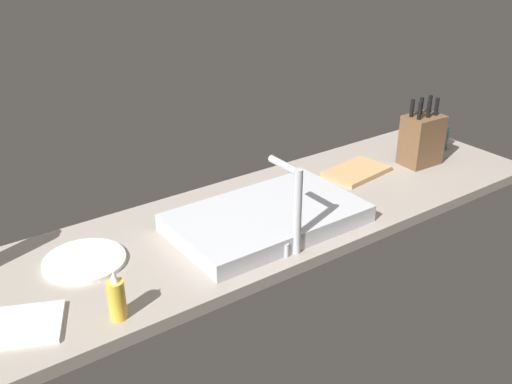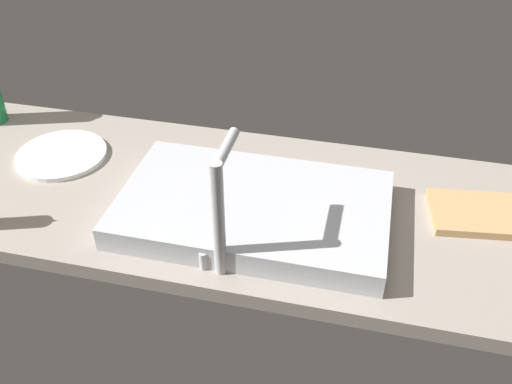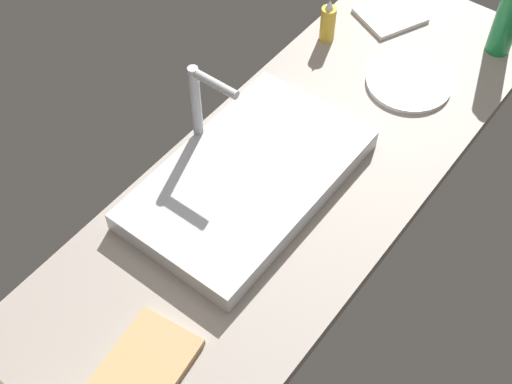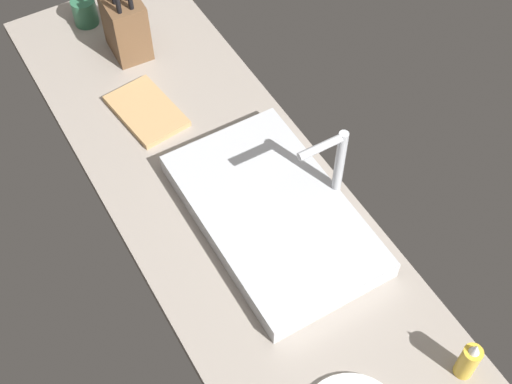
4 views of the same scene
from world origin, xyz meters
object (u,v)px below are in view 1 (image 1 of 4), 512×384
object	(u,v)px
dish_towel	(25,325)
coffee_mug	(438,138)
faucet	(294,203)
knife_block	(422,139)
soap_bottle	(117,298)
sink_basin	(267,218)
cutting_board	(356,172)
dinner_plate	(84,261)

from	to	relation	value
dish_towel	coffee_mug	distance (cm)	167.00
faucet	knife_block	xyz separation A→B (cm)	(-77.00, -20.52, -5.21)
soap_bottle	dish_towel	bearing A→B (deg)	-25.78
sink_basin	cutting_board	distance (cm)	50.05
faucet	dinner_plate	xyz separation A→B (cm)	(49.65, -27.68, -14.22)
sink_basin	coffee_mug	bearing A→B (deg)	-172.95
cutting_board	coffee_mug	world-z (taller)	coffee_mug
dish_towel	dinner_plate	bearing A→B (deg)	-139.34
dish_towel	faucet	bearing A→B (deg)	172.28
faucet	coffee_mug	xyz separation A→B (cm)	(-95.36, -26.81, -10.62)
sink_basin	faucet	size ratio (longest dim) A/B	2.25
faucet	cutting_board	bearing A→B (deg)	-152.08
coffee_mug	faucet	bearing A→B (deg)	15.70
soap_bottle	knife_block	bearing A→B (deg)	-171.12
knife_block	coffee_mug	size ratio (longest dim) A/B	2.97
sink_basin	dish_towel	world-z (taller)	sink_basin
dinner_plate	coffee_mug	world-z (taller)	coffee_mug
cutting_board	soap_bottle	distance (cm)	106.41
faucet	soap_bottle	world-z (taller)	faucet
coffee_mug	dinner_plate	bearing A→B (deg)	-0.34
soap_bottle	coffee_mug	xyz separation A→B (cm)	(-147.09, -26.39, -1.34)
knife_block	dish_towel	world-z (taller)	knife_block
dinner_plate	coffee_mug	size ratio (longest dim) A/B	2.64
dish_towel	coffee_mug	size ratio (longest dim) A/B	1.98
knife_block	cutting_board	world-z (taller)	knife_block
dinner_plate	cutting_board	bearing A→B (deg)	179.68
faucet	soap_bottle	distance (cm)	52.55
soap_bottle	faucet	bearing A→B (deg)	179.54
cutting_board	soap_bottle	size ratio (longest dim) A/B	1.79
cutting_board	coffee_mug	xyz separation A→B (cm)	(-44.19, 0.30, 3.30)
cutting_board	dinner_plate	xyz separation A→B (cm)	(100.82, -0.56, -0.30)
cutting_board	dish_towel	bearing A→B (deg)	8.18
dinner_plate	coffee_mug	xyz separation A→B (cm)	(-145.01, 0.86, 3.60)
sink_basin	dish_towel	bearing A→B (deg)	4.48
cutting_board	soap_bottle	world-z (taller)	soap_bottle
dinner_plate	dish_towel	size ratio (longest dim) A/B	1.33
knife_block	cutting_board	distance (cm)	28.04
soap_bottle	sink_basin	bearing A→B (deg)	-164.64
dinner_plate	coffee_mug	distance (cm)	145.06
cutting_board	coffee_mug	distance (cm)	44.31
sink_basin	faucet	bearing A→B (deg)	80.52
faucet	sink_basin	bearing A→B (deg)	-99.48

